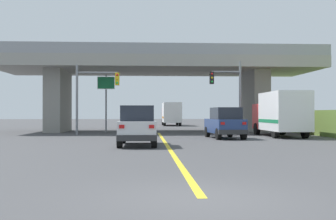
{
  "coord_description": "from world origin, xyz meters",
  "views": [
    {
      "loc": [
        -1.1,
        -7.96,
        1.65
      ],
      "look_at": [
        0.65,
        24.27,
        1.9
      ],
      "focal_mm": 44.4,
      "sensor_mm": 36.0,
      "label": 1
    }
  ],
  "objects_px": {
    "traffic_signal_farside": "(92,90)",
    "semi_truck_distant": "(171,114)",
    "suv_lead": "(138,126)",
    "traffic_signal_nearside": "(230,89)",
    "suv_crossing": "(225,123)",
    "box_truck": "(281,114)",
    "highway_sign": "(106,90)"
  },
  "relations": [
    {
      "from": "traffic_signal_nearside",
      "to": "highway_sign",
      "type": "distance_m",
      "value": 10.79
    },
    {
      "from": "suv_lead",
      "to": "suv_crossing",
      "type": "relative_size",
      "value": 0.98
    },
    {
      "from": "traffic_signal_farside",
      "to": "semi_truck_distant",
      "type": "distance_m",
      "value": 24.81
    },
    {
      "from": "traffic_signal_farside",
      "to": "highway_sign",
      "type": "relative_size",
      "value": 1.07
    },
    {
      "from": "traffic_signal_nearside",
      "to": "traffic_signal_farside",
      "type": "distance_m",
      "value": 10.63
    },
    {
      "from": "suv_lead",
      "to": "traffic_signal_nearside",
      "type": "xyz_separation_m",
      "value": [
        6.98,
        10.76,
        2.51
      ]
    },
    {
      "from": "traffic_signal_nearside",
      "to": "traffic_signal_farside",
      "type": "relative_size",
      "value": 1.07
    },
    {
      "from": "suv_lead",
      "to": "semi_truck_distant",
      "type": "distance_m",
      "value": 34.21
    },
    {
      "from": "box_truck",
      "to": "highway_sign",
      "type": "height_order",
      "value": "highway_sign"
    },
    {
      "from": "highway_sign",
      "to": "traffic_signal_farside",
      "type": "bearing_deg",
      "value": -98.21
    },
    {
      "from": "suv_crossing",
      "to": "semi_truck_distant",
      "type": "xyz_separation_m",
      "value": [
        -1.76,
        28.2,
        0.59
      ]
    },
    {
      "from": "suv_lead",
      "to": "suv_crossing",
      "type": "height_order",
      "value": "same"
    },
    {
      "from": "suv_lead",
      "to": "semi_truck_distant",
      "type": "bearing_deg",
      "value": 83.55
    },
    {
      "from": "semi_truck_distant",
      "to": "traffic_signal_nearside",
      "type": "bearing_deg",
      "value": -82.3
    },
    {
      "from": "suv_lead",
      "to": "traffic_signal_nearside",
      "type": "distance_m",
      "value": 13.07
    },
    {
      "from": "traffic_signal_nearside",
      "to": "traffic_signal_farside",
      "type": "height_order",
      "value": "traffic_signal_nearside"
    },
    {
      "from": "suv_crossing",
      "to": "box_truck",
      "type": "bearing_deg",
      "value": 18.01
    },
    {
      "from": "traffic_signal_farside",
      "to": "semi_truck_distant",
      "type": "xyz_separation_m",
      "value": [
        7.48,
        23.58,
        -1.82
      ]
    },
    {
      "from": "suv_crossing",
      "to": "traffic_signal_farside",
      "type": "xyz_separation_m",
      "value": [
        -9.24,
        4.61,
        2.41
      ]
    },
    {
      "from": "suv_crossing",
      "to": "semi_truck_distant",
      "type": "height_order",
      "value": "semi_truck_distant"
    },
    {
      "from": "suv_lead",
      "to": "traffic_signal_farside",
      "type": "xyz_separation_m",
      "value": [
        -3.64,
        10.41,
        2.41
      ]
    },
    {
      "from": "traffic_signal_farside",
      "to": "semi_truck_distant",
      "type": "relative_size",
      "value": 0.75
    },
    {
      "from": "traffic_signal_farside",
      "to": "box_truck",
      "type": "bearing_deg",
      "value": -11.93
    },
    {
      "from": "box_truck",
      "to": "traffic_signal_farside",
      "type": "distance_m",
      "value": 13.97
    },
    {
      "from": "suv_lead",
      "to": "traffic_signal_farside",
      "type": "distance_m",
      "value": 11.29
    },
    {
      "from": "traffic_signal_nearside",
      "to": "semi_truck_distant",
      "type": "height_order",
      "value": "traffic_signal_nearside"
    },
    {
      "from": "semi_truck_distant",
      "to": "traffic_signal_farside",
      "type": "bearing_deg",
      "value": -107.61
    },
    {
      "from": "traffic_signal_nearside",
      "to": "suv_crossing",
      "type": "bearing_deg",
      "value": -105.53
    },
    {
      "from": "traffic_signal_farside",
      "to": "suv_crossing",
      "type": "bearing_deg",
      "value": -26.53
    },
    {
      "from": "box_truck",
      "to": "traffic_signal_nearside",
      "type": "relative_size",
      "value": 1.17
    },
    {
      "from": "highway_sign",
      "to": "semi_truck_distant",
      "type": "distance_m",
      "value": 20.42
    },
    {
      "from": "suv_lead",
      "to": "semi_truck_distant",
      "type": "xyz_separation_m",
      "value": [
        3.84,
        33.99,
        0.59
      ]
    }
  ]
}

